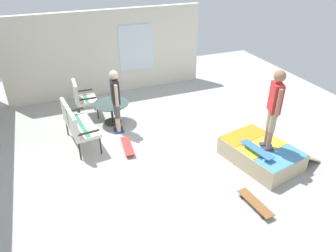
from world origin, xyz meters
The scene contains 11 objects.
ground_plane centered at (0.00, 0.00, -0.05)m, with size 12.00×12.00×0.10m, color #B2B2AD.
house_facade centered at (3.80, 0.49, 1.26)m, with size 0.23×6.00×2.52m.
skate_ramp centered at (-1.15, -1.67, 0.21)m, with size 1.86×1.92×0.42m.
patio_bench centered at (0.98, 1.91, 0.62)m, with size 1.31×0.69×1.02m.
patio_chair_near_house centered at (2.40, 1.58, 0.61)m, with size 0.63×0.56×1.02m.
patio_table centered at (1.77, 0.92, 0.40)m, with size 0.90×0.90×0.57m.
person_watching centered at (1.28, 0.89, 0.93)m, with size 0.48×0.26×1.62m.
person_skater centered at (-1.26, -1.68, 1.43)m, with size 0.45×0.33×1.71m.
skateboard_by_bench centered at (0.40, 0.90, 0.08)m, with size 0.82×0.27×0.10m.
skateboard_spare centered at (-2.26, -0.74, 0.08)m, with size 0.82×0.27×0.10m.
skateboard_on_ramp centered at (-1.34, -1.37, 0.51)m, with size 0.82×0.33×0.10m.
Camera 1 is at (-5.61, 2.32, 4.17)m, focal length 33.90 mm.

